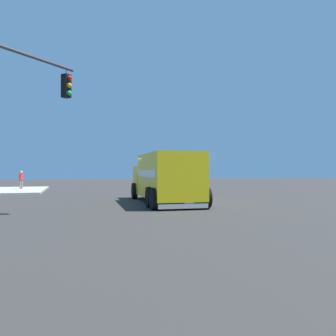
# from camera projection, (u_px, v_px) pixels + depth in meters

# --- Properties ---
(ground_plane) EXTENTS (100.00, 100.00, 0.00)m
(ground_plane) POSITION_uv_depth(u_px,v_px,m) (157.00, 200.00, 20.44)
(ground_plane) COLOR #33302D
(delivery_truck) EXTENTS (7.84, 3.03, 2.66)m
(delivery_truck) POSITION_uv_depth(u_px,v_px,m) (165.00, 177.00, 18.61)
(delivery_truck) COLOR yellow
(delivery_truck) RESTS_ON ground
(traffic_light_primary) EXTENTS (2.80, 2.91, 6.21)m
(traffic_light_primary) POSITION_uv_depth(u_px,v_px,m) (16.00, 106.00, 11.93)
(traffic_light_primary) COLOR #38383D
(traffic_light_primary) RESTS_ON ground
(pickup_black) EXTENTS (2.60, 5.35, 1.38)m
(pickup_black) POSITION_uv_depth(u_px,v_px,m) (176.00, 181.00, 33.27)
(pickup_black) COLOR black
(pickup_black) RESTS_ON ground
(pedestrian_crossing) EXTENTS (0.40, 0.40, 1.61)m
(pedestrian_crossing) POSITION_uv_depth(u_px,v_px,m) (21.00, 179.00, 30.45)
(pedestrian_crossing) COLOR gray
(pedestrian_crossing) RESTS_ON sidewalk_corner_near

